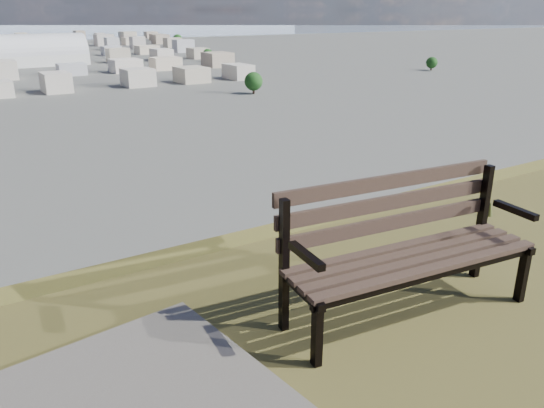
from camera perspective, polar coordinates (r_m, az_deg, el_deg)
park_bench at (r=4.17m, az=14.06°, el=-3.78°), size 2.06×0.85×1.05m
arena at (r=309.29m, az=-24.07°, el=14.34°), size 50.01×22.50×20.83m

